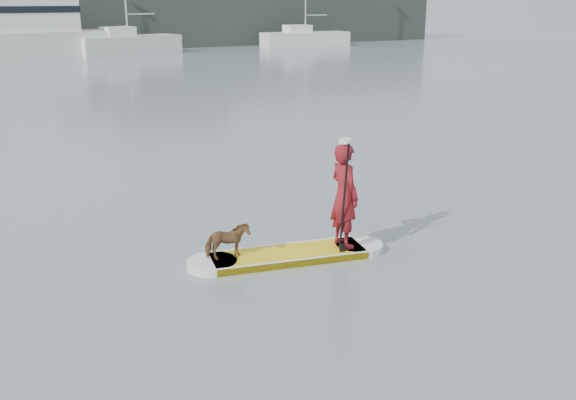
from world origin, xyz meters
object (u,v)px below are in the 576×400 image
sailboat_f (305,37)px  motor_yacht_a (41,31)px  sailboat_e (128,43)px  dog (227,241)px  paddleboard (288,255)px  paddler (344,195)px

sailboat_f → motor_yacht_a: 22.49m
sailboat_e → dog: bearing=-114.3°
paddleboard → paddler: paddler is taller
paddleboard → dog: bearing=-180.0°
paddler → motor_yacht_a: size_ratio=0.15×
dog → sailboat_e: sailboat_e is taller
paddleboard → motor_yacht_a: 42.13m
sailboat_f → paddler: bearing=-116.0°
sailboat_e → paddleboard: bearing=-113.0°
paddleboard → sailboat_e: sailboat_e is taller
paddleboard → sailboat_e: size_ratio=0.28×
dog → sailboat_e: (10.00, 41.59, 0.42)m
motor_yacht_a → sailboat_e: bearing=-8.7°
dog → sailboat_f: bearing=-24.3°
dog → sailboat_f: sailboat_f is taller
sailboat_f → dog: bearing=-118.1°
paddleboard → paddler: 1.33m
dog → motor_yacht_a: bearing=2.3°
paddleboard → sailboat_f: size_ratio=0.27×
paddleboard → paddler: size_ratio=1.87×
dog → paddler: bearing=-94.4°
paddleboard → dog: dog is taller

